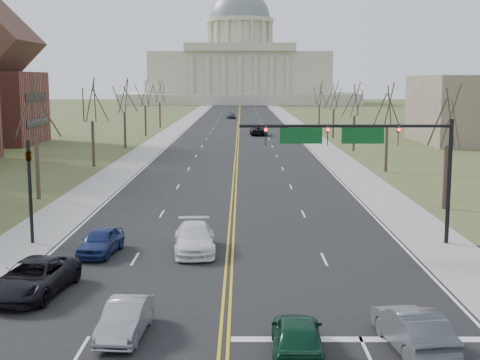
{
  "coord_description": "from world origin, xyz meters",
  "views": [
    {
      "loc": [
        0.63,
        -24.22,
        9.4
      ],
      "look_at": [
        0.54,
        18.22,
        3.0
      ],
      "focal_mm": 50.0,
      "sensor_mm": 36.0,
      "label": 1
    }
  ],
  "objects_px": {
    "car_nb_outer_lead": "(413,329)",
    "car_sb_outer_lead": "(34,278)",
    "car_sb_inner_second": "(195,238)",
    "car_far_nb": "(258,131)",
    "car_far_sb": "(231,115)",
    "car_nb_inner_lead": "(297,336)",
    "car_sb_inner_lead": "(126,319)",
    "car_sb_outer_second": "(101,241)",
    "signal_mast": "(362,144)",
    "signal_left": "(30,180)"
  },
  "relations": [
    {
      "from": "car_nb_inner_lead",
      "to": "car_sb_outer_second",
      "type": "distance_m",
      "value": 16.54
    },
    {
      "from": "car_sb_inner_lead",
      "to": "signal_left",
      "type": "bearing_deg",
      "value": 123.05
    },
    {
      "from": "car_sb_outer_lead",
      "to": "car_sb_inner_second",
      "type": "height_order",
      "value": "car_sb_outer_lead"
    },
    {
      "from": "car_nb_outer_lead",
      "to": "car_sb_outer_second",
      "type": "distance_m",
      "value": 18.76
    },
    {
      "from": "car_sb_inner_lead",
      "to": "car_far_sb",
      "type": "xyz_separation_m",
      "value": [
        1.66,
        139.12,
        0.18
      ]
    },
    {
      "from": "car_sb_inner_lead",
      "to": "car_sb_outer_second",
      "type": "height_order",
      "value": "car_sb_outer_second"
    },
    {
      "from": "signal_left",
      "to": "car_sb_outer_lead",
      "type": "relative_size",
      "value": 1.08
    },
    {
      "from": "car_sb_outer_second",
      "to": "car_nb_inner_lead",
      "type": "bearing_deg",
      "value": -47.93
    },
    {
      "from": "car_sb_outer_second",
      "to": "signal_mast",
      "type": "bearing_deg",
      "value": 16.64
    },
    {
      "from": "car_nb_inner_lead",
      "to": "car_nb_outer_lead",
      "type": "height_order",
      "value": "car_nb_outer_lead"
    },
    {
      "from": "signal_left",
      "to": "car_nb_inner_lead",
      "type": "bearing_deg",
      "value": -48.74
    },
    {
      "from": "car_sb_outer_lead",
      "to": "car_far_sb",
      "type": "distance_m",
      "value": 134.49
    },
    {
      "from": "signal_mast",
      "to": "car_nb_outer_lead",
      "type": "relative_size",
      "value": 2.65
    },
    {
      "from": "car_nb_inner_lead",
      "to": "car_far_sb",
      "type": "bearing_deg",
      "value": -86.19
    },
    {
      "from": "car_nb_outer_lead",
      "to": "car_sb_inner_second",
      "type": "height_order",
      "value": "car_sb_inner_second"
    },
    {
      "from": "car_nb_inner_lead",
      "to": "car_sb_inner_lead",
      "type": "height_order",
      "value": "car_nb_inner_lead"
    },
    {
      "from": "signal_mast",
      "to": "car_sb_inner_lead",
      "type": "relative_size",
      "value": 3.02
    },
    {
      "from": "signal_left",
      "to": "car_sb_outer_second",
      "type": "xyz_separation_m",
      "value": [
        4.5,
        -2.49,
        -2.98
      ]
    },
    {
      "from": "signal_left",
      "to": "car_far_sb",
      "type": "relative_size",
      "value": 1.22
    },
    {
      "from": "signal_left",
      "to": "car_far_sb",
      "type": "xyz_separation_m",
      "value": [
        9.52,
        124.93,
        -2.86
      ]
    },
    {
      "from": "car_sb_inner_lead",
      "to": "car_far_nb",
      "type": "distance_m",
      "value": 90.11
    },
    {
      "from": "car_sb_inner_lead",
      "to": "car_sb_outer_second",
      "type": "bearing_deg",
      "value": 110.08
    },
    {
      "from": "car_sb_inner_lead",
      "to": "car_sb_outer_second",
      "type": "distance_m",
      "value": 12.17
    },
    {
      "from": "car_sb_outer_lead",
      "to": "car_far_sb",
      "type": "xyz_separation_m",
      "value": [
        6.52,
        134.33,
        0.07
      ]
    },
    {
      "from": "car_far_sb",
      "to": "car_sb_inner_lead",
      "type": "bearing_deg",
      "value": -97.72
    },
    {
      "from": "car_nb_outer_lead",
      "to": "car_sb_outer_second",
      "type": "height_order",
      "value": "car_nb_outer_lead"
    },
    {
      "from": "car_nb_outer_lead",
      "to": "car_sb_inner_second",
      "type": "distance_m",
      "value": 15.87
    },
    {
      "from": "car_nb_inner_lead",
      "to": "car_sb_outer_lead",
      "type": "xyz_separation_m",
      "value": [
        -11.05,
        6.61,
        0.03
      ]
    },
    {
      "from": "signal_mast",
      "to": "signal_left",
      "type": "xyz_separation_m",
      "value": [
        -18.95,
        0.0,
        -2.05
      ]
    },
    {
      "from": "signal_mast",
      "to": "car_far_sb",
      "type": "relative_size",
      "value": 2.46
    },
    {
      "from": "signal_mast",
      "to": "car_sb_inner_lead",
      "type": "xyz_separation_m",
      "value": [
        -11.09,
        -14.19,
        -5.09
      ]
    },
    {
      "from": "car_nb_outer_lead",
      "to": "car_sb_outer_lead",
      "type": "xyz_separation_m",
      "value": [
        -15.15,
        5.98,
        0.02
      ]
    },
    {
      "from": "signal_mast",
      "to": "car_nb_inner_lead",
      "type": "height_order",
      "value": "signal_mast"
    },
    {
      "from": "signal_mast",
      "to": "car_far_sb",
      "type": "distance_m",
      "value": 125.39
    },
    {
      "from": "car_sb_inner_second",
      "to": "car_far_nb",
      "type": "bearing_deg",
      "value": 81.32
    },
    {
      "from": "car_far_sb",
      "to": "car_sb_inner_second",
      "type": "bearing_deg",
      "value": -97.02
    },
    {
      "from": "car_sb_outer_lead",
      "to": "car_far_sb",
      "type": "bearing_deg",
      "value": 95.17
    },
    {
      "from": "signal_mast",
      "to": "car_sb_outer_second",
      "type": "bearing_deg",
      "value": -170.21
    },
    {
      "from": "car_sb_outer_lead",
      "to": "car_far_nb",
      "type": "distance_m",
      "value": 85.87
    },
    {
      "from": "car_far_sb",
      "to": "car_nb_outer_lead",
      "type": "bearing_deg",
      "value": -93.52
    },
    {
      "from": "car_far_nb",
      "to": "signal_mast",
      "type": "bearing_deg",
      "value": 89.82
    },
    {
      "from": "signal_mast",
      "to": "car_sb_outer_second",
      "type": "distance_m",
      "value": 15.5
    },
    {
      "from": "car_nb_outer_lead",
      "to": "car_sb_inner_lead",
      "type": "relative_size",
      "value": 1.14
    },
    {
      "from": "signal_left",
      "to": "car_sb_inner_second",
      "type": "height_order",
      "value": "signal_left"
    },
    {
      "from": "car_far_sb",
      "to": "car_far_nb",
      "type": "bearing_deg",
      "value": -90.71
    },
    {
      "from": "signal_mast",
      "to": "car_sb_outer_lead",
      "type": "bearing_deg",
      "value": -149.5
    },
    {
      "from": "signal_mast",
      "to": "car_sb_outer_lead",
      "type": "xyz_separation_m",
      "value": [
        -15.95,
        -9.4,
        -4.98
      ]
    },
    {
      "from": "car_nb_outer_lead",
      "to": "car_sb_outer_lead",
      "type": "height_order",
      "value": "car_sb_outer_lead"
    },
    {
      "from": "signal_left",
      "to": "car_far_nb",
      "type": "distance_m",
      "value": 77.16
    },
    {
      "from": "signal_mast",
      "to": "car_sb_inner_second",
      "type": "xyz_separation_m",
      "value": [
        -9.39,
        -2.03,
        -4.98
      ]
    }
  ]
}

